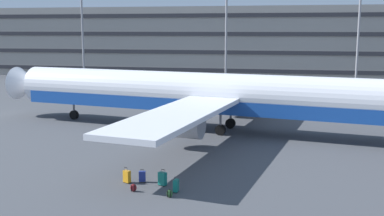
{
  "coord_description": "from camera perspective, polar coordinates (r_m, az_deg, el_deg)",
  "views": [
    {
      "loc": [
        11.87,
        -42.2,
        8.94
      ],
      "look_at": [
        4.99,
        -7.64,
        3.0
      ],
      "focal_mm": 43.83,
      "sensor_mm": 36.0,
      "label": 1
    }
  ],
  "objects": [
    {
      "name": "suitcase_upright",
      "position": [
        26.35,
        -1.96,
        -9.4
      ],
      "size": [
        0.26,
        0.46,
        0.85
      ],
      "color": "#147266",
      "rests_on": "ground_plane"
    },
    {
      "name": "suitcase_teal",
      "position": [
        28.11,
        -6.07,
        -8.26
      ],
      "size": [
        0.42,
        0.3,
        0.8
      ],
      "color": "navy",
      "rests_on": "ground_plane"
    },
    {
      "name": "light_mast_center_left",
      "position": [
        79.82,
        4.22,
        12.49
      ],
      "size": [
        1.8,
        0.5,
        22.69
      ],
      "color": "gray",
      "rests_on": "ground_plane"
    },
    {
      "name": "backpack_laid_flat",
      "position": [
        25.61,
        -2.74,
        -10.37
      ],
      "size": [
        0.35,
        0.27,
        0.49
      ],
      "color": "#264C26",
      "rests_on": "ground_plane"
    },
    {
      "name": "suitcase_scuffed",
      "position": [
        27.39,
        -3.62,
        -8.56
      ],
      "size": [
        0.54,
        0.45,
        0.95
      ],
      "color": "#147266",
      "rests_on": "ground_plane"
    },
    {
      "name": "ground_plane",
      "position": [
        44.74,
        -4.36,
        -1.99
      ],
      "size": [
        600.0,
        600.0,
        0.0
      ],
      "primitive_type": "plane",
      "color": "#424449"
    },
    {
      "name": "light_mast_center_right",
      "position": [
        79.95,
        19.74,
        11.09
      ],
      "size": [
        1.8,
        0.5,
        20.33
      ],
      "color": "gray",
      "rests_on": "ground_plane"
    },
    {
      "name": "light_mast_left",
      "position": [
        86.81,
        -13.25,
        11.02
      ],
      "size": [
        1.8,
        0.5,
        19.72
      ],
      "color": "gray",
      "rests_on": "ground_plane"
    },
    {
      "name": "backpack_red",
      "position": [
        26.67,
        -7.14,
        -9.61
      ],
      "size": [
        0.39,
        0.28,
        0.49
      ],
      "color": "maroon",
      "rests_on": "ground_plane"
    },
    {
      "name": "airliner",
      "position": [
        41.35,
        2.7,
        1.56
      ],
      "size": [
        43.56,
        35.61,
        10.51
      ],
      "color": "silver",
      "rests_on": "ground_plane"
    },
    {
      "name": "terminal_structure",
      "position": [
        92.37,
        3.91,
        8.03
      ],
      "size": [
        161.63,
        16.24,
        12.99
      ],
      "color": "gray",
      "rests_on": "ground_plane"
    },
    {
      "name": "suitcase_silver",
      "position": [
        28.07,
        -7.93,
        -8.24
      ],
      "size": [
        0.5,
        0.42,
        0.97
      ],
      "color": "orange",
      "rests_on": "ground_plane"
    }
  ]
}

